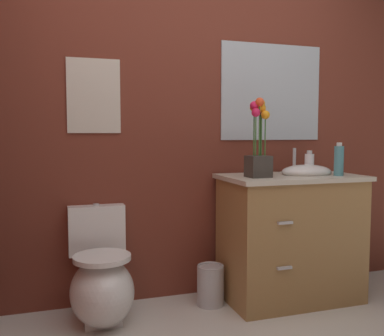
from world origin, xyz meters
The scene contains 9 objects.
wall_back centered at (0.20, 1.54, 1.25)m, with size 4.23×0.05×2.50m, color maroon.
toilet centered at (-0.70, 1.24, 0.24)m, with size 0.38×0.59×0.69m.
vanity_cabinet centered at (0.59, 1.22, 0.44)m, with size 0.94×0.56×1.04m.
flower_vase centered at (0.31, 1.16, 1.05)m, with size 0.14×0.14×0.51m.
soap_bottle centered at (0.87, 1.09, 0.97)m, with size 0.06×0.06×0.22m.
lotion_bottle centered at (0.76, 1.27, 0.94)m, with size 0.07×0.07×0.16m.
trash_bin centered at (0.03, 1.28, 0.14)m, with size 0.18×0.18×0.27m.
wall_poster centered at (-0.70, 1.51, 1.39)m, with size 0.34×0.01×0.48m, color beige.
wall_mirror centered at (0.59, 1.51, 1.45)m, with size 0.80×0.01×0.70m, color #B2BCC6.
Camera 1 is at (-0.96, -1.36, 1.14)m, focal length 40.32 mm.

